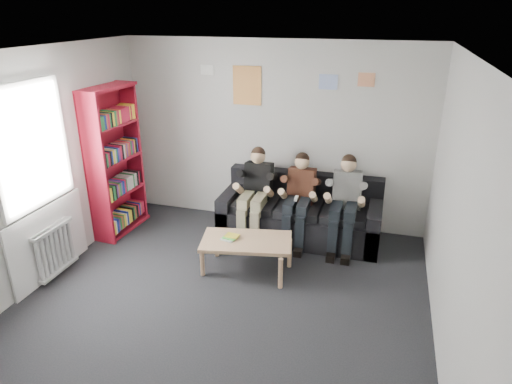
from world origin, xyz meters
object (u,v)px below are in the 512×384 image
at_px(sofa, 300,216).
at_px(person_right, 345,204).
at_px(bookshelf, 116,161).
at_px(coffee_table, 246,244).
at_px(person_left, 255,194).
at_px(person_middle, 298,200).

bearing_deg(sofa, person_right, -17.76).
bearing_deg(bookshelf, sofa, 15.96).
relative_size(coffee_table, person_left, 0.85).
xyz_separation_m(coffee_table, person_middle, (0.45, 0.95, 0.25)).
distance_m(sofa, coffee_table, 1.23).
relative_size(bookshelf, person_left, 1.64).
xyz_separation_m(sofa, person_right, (0.62, -0.20, 0.34)).
xyz_separation_m(coffee_table, person_right, (1.08, 0.94, 0.26)).
bearing_deg(person_left, bookshelf, -169.50).
height_order(sofa, person_right, person_right).
bearing_deg(person_left, person_right, 0.96).
relative_size(sofa, person_middle, 1.77).
xyz_separation_m(person_middle, person_right, (0.62, -0.00, 0.01)).
bearing_deg(person_right, person_left, 173.52).
height_order(sofa, person_middle, person_middle).
distance_m(person_middle, person_right, 0.62).
distance_m(bookshelf, person_left, 2.03).
bearing_deg(sofa, coffee_table, -111.63).
height_order(person_middle, person_right, person_right).
xyz_separation_m(sofa, bookshelf, (-2.58, -0.53, 0.75)).
bearing_deg(person_left, sofa, 18.72).
xyz_separation_m(sofa, person_middle, (0.00, -0.20, 0.33)).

